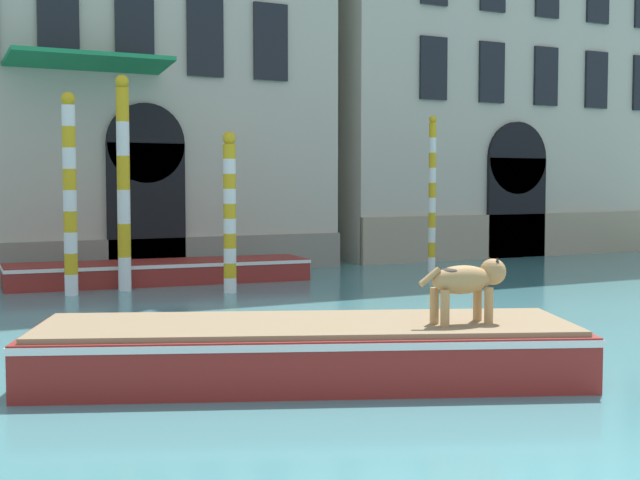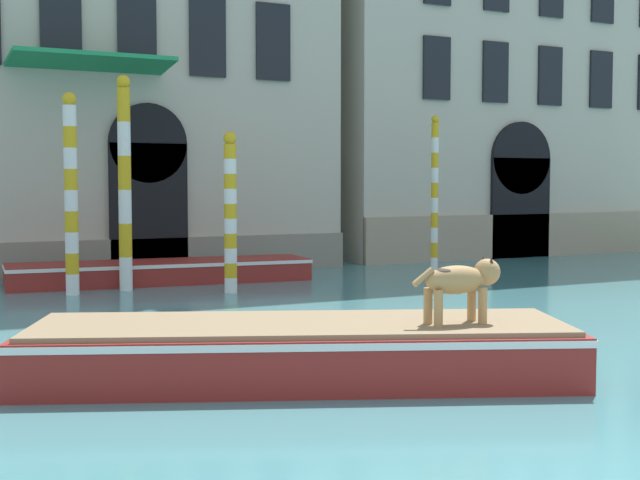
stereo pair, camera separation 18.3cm
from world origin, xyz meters
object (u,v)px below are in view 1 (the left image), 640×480
object	(u,v)px
mooring_pole_1	(432,194)
mooring_pole_4	(230,211)
mooring_pole_0	(70,193)
mooring_pole_5	(123,182)
boat_moored_near_palazzo	(160,272)
boat_foreground	(306,349)
dog_on_deck	(468,280)

from	to	relation	value
mooring_pole_1	mooring_pole_4	bearing A→B (deg)	-166.02
mooring_pole_4	mooring_pole_0	bearing A→B (deg)	159.64
mooring_pole_0	mooring_pole_5	distance (m)	1.23
boat_moored_near_palazzo	mooring_pole_5	xyz separation A→B (m)	(-1.10, -1.00, 2.05)
boat_foreground	mooring_pole_5	size ratio (longest dim) A/B	1.46
boat_foreground	mooring_pole_4	bearing A→B (deg)	97.53
mooring_pole_0	mooring_pole_1	bearing A→B (deg)	2.58
dog_on_deck	mooring_pole_5	distance (m)	10.59
boat_moored_near_palazzo	mooring_pole_1	bearing A→B (deg)	-0.96
mooring_pole_1	mooring_pole_4	size ratio (longest dim) A/B	1.19
boat_foreground	dog_on_deck	distance (m)	2.07
mooring_pole_1	mooring_pole_5	size ratio (longest dim) A/B	0.88
mooring_pole_5	dog_on_deck	bearing A→B (deg)	-83.56
boat_moored_near_palazzo	mooring_pole_1	world-z (taller)	mooring_pole_1
boat_moored_near_palazzo	mooring_pole_5	size ratio (longest dim) A/B	1.52
boat_moored_near_palazzo	boat_foreground	bearing A→B (deg)	-92.69
mooring_pole_1	mooring_pole_4	distance (m)	6.44
boat_foreground	mooring_pole_5	world-z (taller)	mooring_pole_5
dog_on_deck	boat_moored_near_palazzo	bearing A→B (deg)	94.52
dog_on_deck	mooring_pole_0	world-z (taller)	mooring_pole_0
dog_on_deck	boat_moored_near_palazzo	size ratio (longest dim) A/B	0.16
boat_moored_near_palazzo	mooring_pole_0	bearing A→B (deg)	-145.79
boat_moored_near_palazzo	mooring_pole_5	world-z (taller)	mooring_pole_5
boat_foreground	mooring_pole_4	xyz separation A→B (m)	(2.33, 8.14, 1.35)
mooring_pole_0	mooring_pole_1	size ratio (longest dim) A/B	1.03
mooring_pole_1	mooring_pole_5	distance (m)	8.13
dog_on_deck	boat_moored_near_palazzo	world-z (taller)	dog_on_deck
dog_on_deck	mooring_pole_0	size ratio (longest dim) A/B	0.28
mooring_pole_0	mooring_pole_5	world-z (taller)	mooring_pole_5
mooring_pole_1	mooring_pole_0	bearing A→B (deg)	-177.42
mooring_pole_5	mooring_pole_4	bearing A→B (deg)	-36.11
dog_on_deck	mooring_pole_1	bearing A→B (deg)	60.99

